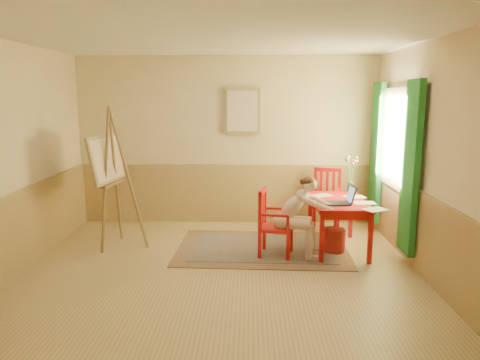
{
  "coord_description": "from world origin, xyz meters",
  "views": [
    {
      "loc": [
        0.37,
        -5.3,
        2.15
      ],
      "look_at": [
        0.25,
        0.55,
        1.05
      ],
      "focal_mm": 33.66,
      "sensor_mm": 36.0,
      "label": 1
    }
  ],
  "objects_px": {
    "chair_back": "(326,200)",
    "laptop": "(341,200)",
    "chair_left": "(273,223)",
    "easel": "(109,165)",
    "figure": "(298,213)",
    "table": "(338,206)"
  },
  "relations": [
    {
      "from": "chair_back",
      "to": "laptop",
      "type": "bearing_deg",
      "value": -90.02
    },
    {
      "from": "chair_left",
      "to": "easel",
      "type": "height_order",
      "value": "easel"
    },
    {
      "from": "easel",
      "to": "chair_back",
      "type": "bearing_deg",
      "value": 14.79
    },
    {
      "from": "figure",
      "to": "laptop",
      "type": "distance_m",
      "value": 0.61
    },
    {
      "from": "easel",
      "to": "chair_left",
      "type": "bearing_deg",
      "value": -9.24
    },
    {
      "from": "table",
      "to": "chair_left",
      "type": "relative_size",
      "value": 1.31
    },
    {
      "from": "chair_left",
      "to": "figure",
      "type": "bearing_deg",
      "value": -10.67
    },
    {
      "from": "laptop",
      "to": "chair_back",
      "type": "bearing_deg",
      "value": 89.98
    },
    {
      "from": "table",
      "to": "chair_left",
      "type": "xyz_separation_m",
      "value": [
        -0.93,
        -0.28,
        -0.17
      ]
    },
    {
      "from": "laptop",
      "to": "easel",
      "type": "distance_m",
      "value": 3.26
    },
    {
      "from": "laptop",
      "to": "easel",
      "type": "xyz_separation_m",
      "value": [
        -3.21,
        0.34,
        0.42
      ]
    },
    {
      "from": "table",
      "to": "chair_back",
      "type": "height_order",
      "value": "chair_back"
    },
    {
      "from": "chair_left",
      "to": "figure",
      "type": "height_order",
      "value": "figure"
    },
    {
      "from": "chair_left",
      "to": "chair_back",
      "type": "xyz_separation_m",
      "value": [
        0.91,
        1.22,
        0.04
      ]
    },
    {
      "from": "chair_back",
      "to": "easel",
      "type": "xyz_separation_m",
      "value": [
        -3.21,
        -0.85,
        0.69
      ]
    },
    {
      "from": "laptop",
      "to": "table",
      "type": "bearing_deg",
      "value": 86.16
    },
    {
      "from": "chair_left",
      "to": "easel",
      "type": "xyz_separation_m",
      "value": [
        -2.3,
        0.37,
        0.73
      ]
    },
    {
      "from": "chair_back",
      "to": "figure",
      "type": "height_order",
      "value": "figure"
    },
    {
      "from": "easel",
      "to": "figure",
      "type": "bearing_deg",
      "value": -9.42
    },
    {
      "from": "easel",
      "to": "laptop",
      "type": "bearing_deg",
      "value": -6.03
    },
    {
      "from": "laptop",
      "to": "figure",
      "type": "bearing_deg",
      "value": -170.59
    },
    {
      "from": "chair_left",
      "to": "figure",
      "type": "distance_m",
      "value": 0.37
    }
  ]
}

